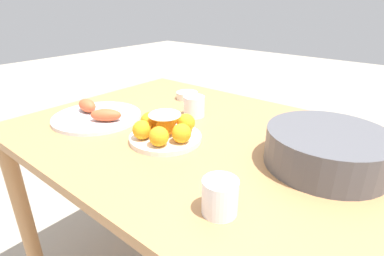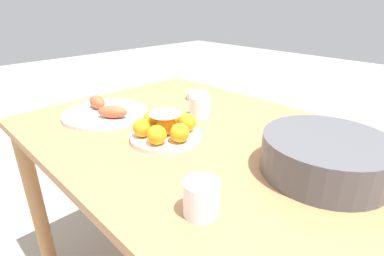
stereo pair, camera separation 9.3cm
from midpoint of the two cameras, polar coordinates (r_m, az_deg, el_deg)
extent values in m
cylinder|color=#A87547|center=(1.44, -31.03, -14.34)|extent=(0.06, 0.06, 0.73)
cylinder|color=#A87547|center=(1.78, -6.70, -3.52)|extent=(0.06, 0.06, 0.73)
cube|color=#A87547|center=(0.96, 2.22, -3.02)|extent=(1.39, 0.90, 0.03)
cylinder|color=silver|center=(0.95, -7.87, -1.90)|extent=(0.23, 0.23, 0.02)
sphere|color=orange|center=(0.88, -5.03, -1.08)|extent=(0.06, 0.06, 0.06)
sphere|color=orange|center=(0.96, -3.95, 0.95)|extent=(0.06, 0.06, 0.06)
sphere|color=orange|center=(1.00, -6.99, 1.80)|extent=(0.06, 0.06, 0.06)
sphere|color=orange|center=(0.99, -10.77, 1.26)|extent=(0.06, 0.06, 0.06)
sphere|color=orange|center=(0.92, -12.34, -0.41)|extent=(0.06, 0.06, 0.06)
sphere|color=orange|center=(0.87, -9.38, -1.66)|extent=(0.06, 0.06, 0.06)
ellipsoid|color=white|center=(0.92, -8.13, 2.45)|extent=(0.10, 0.10, 0.02)
sphere|color=orange|center=(0.93, -7.99, 0.18)|extent=(0.06, 0.06, 0.06)
cylinder|color=#4C4C51|center=(0.84, 21.45, -3.77)|extent=(0.32, 0.32, 0.10)
cylinder|color=brown|center=(0.82, 21.89, -1.09)|extent=(0.26, 0.26, 0.01)
cylinder|color=silver|center=(1.33, -2.94, 6.19)|extent=(0.09, 0.09, 0.03)
cylinder|color=#9E4C1E|center=(1.33, -2.95, 6.69)|extent=(0.07, 0.07, 0.01)
cylinder|color=silver|center=(1.18, -19.81, 1.94)|extent=(0.32, 0.32, 0.01)
ellipsoid|color=#D1512D|center=(1.10, -18.44, 2.31)|extent=(0.12, 0.11, 0.04)
ellipsoid|color=#D1512D|center=(1.21, -21.45, 3.96)|extent=(0.10, 0.06, 0.05)
cylinder|color=white|center=(0.63, 1.01, -13.07)|extent=(0.08, 0.08, 0.08)
cylinder|color=white|center=(1.12, -1.99, 4.11)|extent=(0.08, 0.08, 0.08)
camera|label=1|loc=(0.05, -92.86, -1.24)|focal=28.00mm
camera|label=2|loc=(0.05, 87.14, 1.24)|focal=28.00mm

